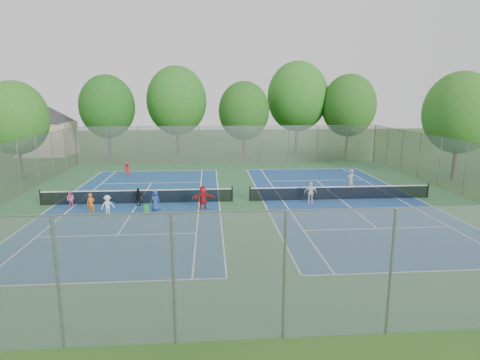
% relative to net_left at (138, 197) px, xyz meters
% --- Properties ---
extents(ground, '(120.00, 120.00, 0.00)m').
position_rel_net_left_xyz_m(ground, '(7.00, 0.00, -0.46)').
color(ground, '#2B551A').
rests_on(ground, ground).
extents(court_pad, '(32.00, 32.00, 0.01)m').
position_rel_net_left_xyz_m(court_pad, '(7.00, 0.00, -0.45)').
color(court_pad, '#2E6138').
rests_on(court_pad, ground).
extents(court_left, '(10.97, 23.77, 0.01)m').
position_rel_net_left_xyz_m(court_left, '(0.00, 0.00, -0.44)').
color(court_left, navy).
rests_on(court_left, court_pad).
extents(court_right, '(10.97, 23.77, 0.01)m').
position_rel_net_left_xyz_m(court_right, '(14.00, 0.00, -0.44)').
color(court_right, navy).
rests_on(court_right, court_pad).
extents(net_left, '(12.87, 0.10, 0.91)m').
position_rel_net_left_xyz_m(net_left, '(0.00, 0.00, 0.00)').
color(net_left, black).
rests_on(net_left, ground).
extents(net_right, '(12.87, 0.10, 0.91)m').
position_rel_net_left_xyz_m(net_right, '(14.00, 0.00, 0.00)').
color(net_right, black).
rests_on(net_right, ground).
extents(fence_north, '(32.00, 0.10, 4.00)m').
position_rel_net_left_xyz_m(fence_north, '(7.00, 16.00, 1.54)').
color(fence_north, gray).
rests_on(fence_north, ground).
extents(fence_south, '(32.00, 0.10, 4.00)m').
position_rel_net_left_xyz_m(fence_south, '(7.00, -16.00, 1.54)').
color(fence_south, gray).
rests_on(fence_south, ground).
extents(fence_east, '(0.10, 32.00, 4.00)m').
position_rel_net_left_xyz_m(fence_east, '(23.00, 0.00, 1.54)').
color(fence_east, gray).
rests_on(fence_east, ground).
extents(house, '(11.03, 11.03, 7.30)m').
position_rel_net_left_xyz_m(house, '(-15.00, 24.00, 3.76)').
color(house, '#B7A88C').
rests_on(house, ground).
extents(tree_nw, '(6.40, 6.40, 9.58)m').
position_rel_net_left_xyz_m(tree_nw, '(-7.00, 22.00, 5.44)').
color(tree_nw, '#443326').
rests_on(tree_nw, ground).
extents(tree_nl, '(7.20, 7.20, 10.69)m').
position_rel_net_left_xyz_m(tree_nl, '(1.00, 23.00, 6.09)').
color(tree_nl, '#443326').
rests_on(tree_nl, ground).
extents(tree_nc, '(6.00, 6.00, 8.85)m').
position_rel_net_left_xyz_m(tree_nc, '(9.00, 21.00, 4.94)').
color(tree_nc, '#443326').
rests_on(tree_nc, ground).
extents(tree_nr, '(7.60, 7.60, 11.42)m').
position_rel_net_left_xyz_m(tree_nr, '(16.00, 24.00, 6.59)').
color(tree_nr, '#443326').
rests_on(tree_nr, ground).
extents(tree_ne, '(6.60, 6.60, 9.77)m').
position_rel_net_left_xyz_m(tree_ne, '(22.00, 22.00, 5.51)').
color(tree_ne, '#443326').
rests_on(tree_ne, ground).
extents(tree_side_w, '(5.60, 5.60, 8.47)m').
position_rel_net_left_xyz_m(tree_side_w, '(-12.00, 10.00, 4.79)').
color(tree_side_w, '#443326').
rests_on(tree_side_w, ground).
extents(tree_side_e, '(6.00, 6.00, 9.20)m').
position_rel_net_left_xyz_m(tree_side_e, '(26.00, 6.00, 5.29)').
color(tree_side_e, '#443326').
rests_on(tree_side_e, ground).
extents(ball_crate, '(0.45, 0.45, 0.34)m').
position_rel_net_left_xyz_m(ball_crate, '(-1.58, -1.08, -0.28)').
color(ball_crate, '#1939BE').
rests_on(ball_crate, ground).
extents(ball_hopper, '(0.36, 0.36, 0.60)m').
position_rel_net_left_xyz_m(ball_hopper, '(0.97, -2.66, -0.15)').
color(ball_hopper, '#258835').
rests_on(ball_hopper, ground).
extents(student_a, '(0.48, 0.32, 1.31)m').
position_rel_net_left_xyz_m(student_a, '(-2.45, -2.32, 0.20)').
color(student_a, orange).
rests_on(student_a, ground).
extents(student_b, '(0.64, 0.56, 1.10)m').
position_rel_net_left_xyz_m(student_b, '(-4.24, -0.60, 0.09)').
color(student_b, pink).
rests_on(student_b, ground).
extents(student_c, '(0.94, 0.79, 1.27)m').
position_rel_net_left_xyz_m(student_c, '(-1.34, -2.71, 0.18)').
color(student_c, silver).
rests_on(student_c, ground).
extents(student_d, '(0.71, 0.31, 1.19)m').
position_rel_net_left_xyz_m(student_d, '(0.12, -0.60, 0.14)').
color(student_d, black).
rests_on(student_d, ground).
extents(student_e, '(0.77, 0.66, 1.34)m').
position_rel_net_left_xyz_m(student_e, '(1.40, -1.84, 0.22)').
color(student_e, navy).
rests_on(student_e, ground).
extents(student_f, '(1.49, 0.72, 1.54)m').
position_rel_net_left_xyz_m(student_f, '(4.41, -1.78, 0.31)').
color(student_f, red).
rests_on(student_f, ground).
extents(child_far_baseline, '(0.81, 0.49, 1.22)m').
position_rel_net_left_xyz_m(child_far_baseline, '(-2.59, 9.74, 0.16)').
color(child_far_baseline, '#A5171E').
rests_on(child_far_baseline, ground).
extents(instructor, '(0.79, 0.67, 1.85)m').
position_rel_net_left_xyz_m(instructor, '(15.27, 1.67, 0.47)').
color(instructor, gray).
rests_on(instructor, ground).
extents(teen_court_b, '(0.88, 0.42, 1.46)m').
position_rel_net_left_xyz_m(teen_court_b, '(11.65, -0.79, 0.28)').
color(teen_court_b, white).
rests_on(teen_court_b, ground).
extents(tennis_ball_0, '(0.07, 0.07, 0.07)m').
position_rel_net_left_xyz_m(tennis_ball_0, '(-1.26, -4.35, -0.42)').
color(tennis_ball_0, '#CAD932').
rests_on(tennis_ball_0, ground).
extents(tennis_ball_1, '(0.07, 0.07, 0.07)m').
position_rel_net_left_xyz_m(tennis_ball_1, '(2.76, -3.98, -0.42)').
color(tennis_ball_1, yellow).
rests_on(tennis_ball_1, ground).
extents(tennis_ball_2, '(0.07, 0.07, 0.07)m').
position_rel_net_left_xyz_m(tennis_ball_2, '(1.38, -5.01, -0.42)').
color(tennis_ball_2, yellow).
rests_on(tennis_ball_2, ground).
extents(tennis_ball_3, '(0.07, 0.07, 0.07)m').
position_rel_net_left_xyz_m(tennis_ball_3, '(1.95, -1.71, -0.42)').
color(tennis_ball_3, '#BCCE2F').
rests_on(tennis_ball_3, ground).
extents(tennis_ball_4, '(0.07, 0.07, 0.07)m').
position_rel_net_left_xyz_m(tennis_ball_4, '(2.42, -4.03, -0.42)').
color(tennis_ball_4, yellow).
rests_on(tennis_ball_4, ground).
extents(tennis_ball_5, '(0.07, 0.07, 0.07)m').
position_rel_net_left_xyz_m(tennis_ball_5, '(1.45, -5.26, -0.42)').
color(tennis_ball_5, '#CDE034').
rests_on(tennis_ball_5, ground).
extents(tennis_ball_6, '(0.07, 0.07, 0.07)m').
position_rel_net_left_xyz_m(tennis_ball_6, '(-0.30, -5.04, -0.42)').
color(tennis_ball_6, '#ABCB2F').
rests_on(tennis_ball_6, ground).
extents(tennis_ball_7, '(0.07, 0.07, 0.07)m').
position_rel_net_left_xyz_m(tennis_ball_7, '(-2.00, -5.40, -0.42)').
color(tennis_ball_7, '#D0DF33').
rests_on(tennis_ball_7, ground).
extents(tennis_ball_8, '(0.07, 0.07, 0.07)m').
position_rel_net_left_xyz_m(tennis_ball_8, '(2.97, -6.93, -0.42)').
color(tennis_ball_8, '#CFDF34').
rests_on(tennis_ball_8, ground).
extents(tennis_ball_9, '(0.07, 0.07, 0.07)m').
position_rel_net_left_xyz_m(tennis_ball_9, '(-1.95, -4.45, -0.42)').
color(tennis_ball_9, '#B7E034').
rests_on(tennis_ball_9, ground).
extents(tennis_ball_10, '(0.07, 0.07, 0.07)m').
position_rel_net_left_xyz_m(tennis_ball_10, '(1.56, -4.88, -0.42)').
color(tennis_ball_10, '#D0DD33').
rests_on(tennis_ball_10, ground).
extents(tennis_ball_11, '(0.07, 0.07, 0.07)m').
position_rel_net_left_xyz_m(tennis_ball_11, '(1.70, -2.66, -0.42)').
color(tennis_ball_11, '#CFE334').
rests_on(tennis_ball_11, ground).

